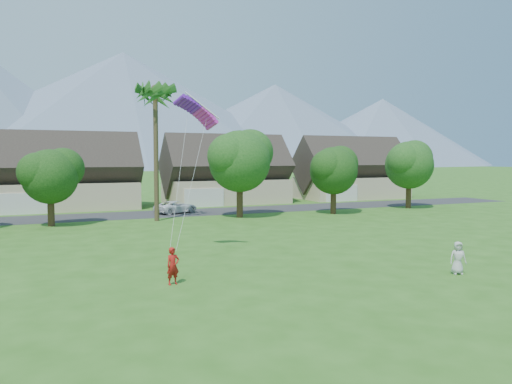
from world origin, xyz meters
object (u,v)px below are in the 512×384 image
parked_car (176,207)px  kite_flyer (173,266)px  watcher (458,258)px  parafoil_kite (197,110)px

parked_car → kite_flyer: bearing=140.9°
watcher → parafoil_kite: bearing=159.6°
watcher → parafoil_kite: parafoil_kite is taller
watcher → parafoil_kite: (-10.47, 10.15, 7.83)m
kite_flyer → watcher: kite_flyer is taller
watcher → parafoil_kite: 16.55m
kite_flyer → parafoil_kite: 10.66m
parked_car → parafoil_kite: size_ratio=1.70×
kite_flyer → parafoil_kite: (3.16, 6.55, 7.79)m
parafoil_kite → watcher: bearing=-48.9°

